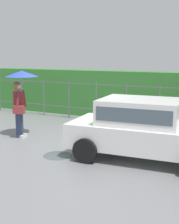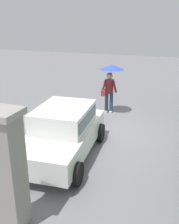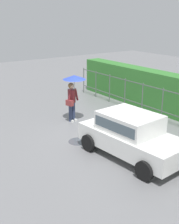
{
  "view_description": "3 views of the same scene",
  "coord_description": "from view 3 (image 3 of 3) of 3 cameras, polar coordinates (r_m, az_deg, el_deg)",
  "views": [
    {
      "loc": [
        4.19,
        -7.85,
        2.54
      ],
      "look_at": [
        0.31,
        -0.27,
        0.96
      ],
      "focal_mm": 49.7,
      "sensor_mm": 36.0,
      "label": 1
    },
    {
      "loc": [
        8.28,
        2.38,
        3.89
      ],
      "look_at": [
        0.36,
        -0.47,
        0.83
      ],
      "focal_mm": 41.98,
      "sensor_mm": 36.0,
      "label": 2
    },
    {
      "loc": [
        8.61,
        -7.06,
        4.57
      ],
      "look_at": [
        -0.24,
        -0.78,
        0.96
      ],
      "focal_mm": 47.79,
      "sensor_mm": 36.0,
      "label": 3
    }
  ],
  "objects": [
    {
      "name": "hedge_row",
      "position": [
        14.53,
        14.66,
        3.36
      ],
      "size": [
        12.02,
        0.9,
        1.9
      ],
      "primitive_type": "cube",
      "color": "#387F33",
      "rests_on": "ground"
    },
    {
      "name": "puddle_near",
      "position": [
        11.22,
        -2.14,
        -5.64
      ],
      "size": [
        0.76,
        0.76,
        0.0
      ],
      "primitive_type": "cylinder",
      "color": "#4C545B",
      "rests_on": "ground"
    },
    {
      "name": "fence_section",
      "position": [
        13.82,
        11.87,
        2.28
      ],
      "size": [
        11.07,
        0.05,
        1.5
      ],
      "color": "#59605B",
      "rests_on": "ground"
    },
    {
      "name": "car",
      "position": [
        9.92,
        8.0,
        -4.11
      ],
      "size": [
        3.84,
        2.09,
        1.48
      ],
      "rotation": [
        0.0,
        0.0,
        0.08
      ],
      "color": "white",
      "rests_on": "ground"
    },
    {
      "name": "pedestrian",
      "position": [
        12.9,
        -3.17,
        4.64
      ],
      "size": [
        0.99,
        0.99,
        2.06
      ],
      "rotation": [
        0.0,
        0.0,
        0.26
      ],
      "color": "#2D3856",
      "rests_on": "ground"
    },
    {
      "name": "ground_plane",
      "position": [
        12.04,
        3.71,
        -3.96
      ],
      "size": [
        40.0,
        40.0,
        0.0
      ],
      "primitive_type": "plane",
      "color": "slate"
    }
  ]
}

